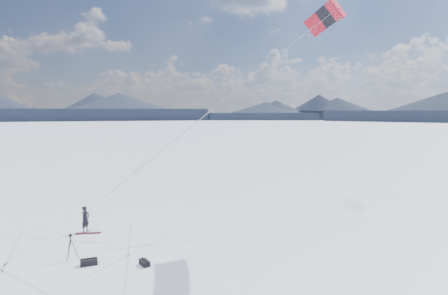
# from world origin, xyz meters

# --- Properties ---
(ground) EXTENTS (1800.00, 1800.00, 0.00)m
(ground) POSITION_xyz_m (0.00, 0.00, 0.00)
(ground) COLOR white
(horizon_hills) EXTENTS (704.47, 706.88, 10.66)m
(horizon_hills) POSITION_xyz_m (-0.00, -0.00, 4.73)
(horizon_hills) COLOR black
(horizon_hills) RESTS_ON ground
(snow_tracks) EXTENTS (17.62, 14.39, 0.01)m
(snow_tracks) POSITION_xyz_m (-0.41, -0.64, 0.00)
(snow_tracks) COLOR #A7BBD8
(snow_tracks) RESTS_ON ground
(snowkiter) EXTENTS (0.56, 0.71, 1.72)m
(snowkiter) POSITION_xyz_m (-0.83, 3.76, 0.00)
(snowkiter) COLOR black
(snowkiter) RESTS_ON ground
(snowboard) EXTENTS (1.63, 0.64, 0.04)m
(snowboard) POSITION_xyz_m (-0.52, 3.43, 0.02)
(snowboard) COLOR maroon
(snowboard) RESTS_ON ground
(tripod) EXTENTS (0.69, 0.67, 1.39)m
(tripod) POSITION_xyz_m (0.45, -0.71, 0.90)
(tripod) COLOR black
(tripod) RESTS_ON ground
(gear_bag_a) EXTENTS (0.92, 0.71, 0.37)m
(gear_bag_a) POSITION_xyz_m (1.73, -1.36, 0.17)
(gear_bag_a) COLOR black
(gear_bag_a) RESTS_ON ground
(gear_bag_b) EXTENTS (0.72, 0.77, 0.33)m
(gear_bag_b) POSITION_xyz_m (4.60, -1.15, 0.14)
(gear_bag_b) COLOR black
(gear_bag_b) RESTS_ON ground
(power_kite) EXTENTS (16.88, 5.58, 13.70)m
(power_kite) POSITION_xyz_m (14.80, 6.04, 14.05)
(power_kite) COLOR red
(power_kite) RESTS_ON ground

